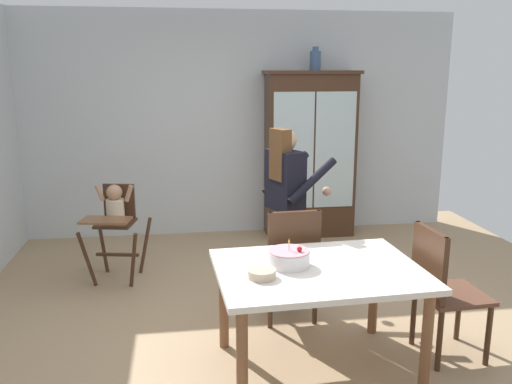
# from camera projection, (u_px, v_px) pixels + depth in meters

# --- Properties ---
(ground_plane) EXTENTS (6.24, 6.24, 0.00)m
(ground_plane) POSITION_uv_depth(u_px,v_px,m) (279.00, 325.00, 4.30)
(ground_plane) COLOR tan
(wall_back) EXTENTS (5.32, 0.06, 2.70)m
(wall_back) POSITION_uv_depth(u_px,v_px,m) (240.00, 125.00, 6.52)
(wall_back) COLOR silver
(wall_back) RESTS_ON ground_plane
(china_cabinet) EXTENTS (1.12, 0.48, 2.00)m
(china_cabinet) POSITION_uv_depth(u_px,v_px,m) (310.00, 154.00, 6.46)
(china_cabinet) COLOR #422819
(china_cabinet) RESTS_ON ground_plane
(ceramic_vase) EXTENTS (0.13, 0.13, 0.27)m
(ceramic_vase) POSITION_uv_depth(u_px,v_px,m) (315.00, 60.00, 6.22)
(ceramic_vase) COLOR #3D567F
(ceramic_vase) RESTS_ON china_cabinet
(high_chair_with_toddler) EXTENTS (0.67, 0.76, 0.95)m
(high_chair_with_toddler) POSITION_uv_depth(u_px,v_px,m) (115.00, 215.00, 5.10)
(high_chair_with_toddler) COLOR #422819
(high_chair_with_toddler) RESTS_ON ground_plane
(adult_person) EXTENTS (0.63, 0.62, 1.53)m
(adult_person) POSITION_uv_depth(u_px,v_px,m) (286.00, 193.00, 4.63)
(adult_person) COLOR #3D4C6B
(adult_person) RESTS_ON ground_plane
(dining_table) EXTENTS (1.40, 1.06, 0.74)m
(dining_table) POSITION_uv_depth(u_px,v_px,m) (318.00, 281.00, 3.54)
(dining_table) COLOR silver
(dining_table) RESTS_ON ground_plane
(birthday_cake) EXTENTS (0.28, 0.28, 0.19)m
(birthday_cake) POSITION_uv_depth(u_px,v_px,m) (289.00, 258.00, 3.55)
(birthday_cake) COLOR white
(birthday_cake) RESTS_ON dining_table
(serving_bowl) EXTENTS (0.18, 0.18, 0.05)m
(serving_bowl) POSITION_uv_depth(u_px,v_px,m) (262.00, 274.00, 3.35)
(serving_bowl) COLOR #C6AD93
(serving_bowl) RESTS_ON dining_table
(dining_chair_far_side) EXTENTS (0.46, 0.46, 0.96)m
(dining_chair_far_side) POSITION_uv_depth(u_px,v_px,m) (291.00, 257.00, 4.25)
(dining_chair_far_side) COLOR #422819
(dining_chair_far_side) RESTS_ON ground_plane
(dining_chair_right_end) EXTENTS (0.46, 0.46, 0.96)m
(dining_chair_right_end) POSITION_uv_depth(u_px,v_px,m) (440.00, 284.00, 3.73)
(dining_chair_right_end) COLOR #422819
(dining_chair_right_end) RESTS_ON ground_plane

